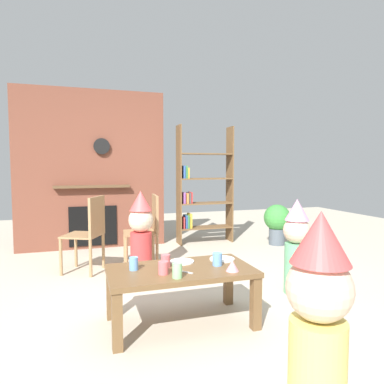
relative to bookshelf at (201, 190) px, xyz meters
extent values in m
plane|color=#BCB29E|center=(-0.94, -2.40, -0.86)|extent=(12.00, 12.00, 0.00)
cube|color=brown|center=(-1.69, 0.20, 0.34)|extent=(2.20, 0.18, 2.40)
cube|color=black|center=(-1.69, 0.10, -0.51)|extent=(0.70, 0.02, 0.60)
cube|color=brown|center=(-1.69, 0.06, 0.09)|extent=(1.10, 0.10, 0.04)
cylinder|color=black|center=(-1.55, 0.08, 0.69)|extent=(0.24, 0.04, 0.24)
cube|color=brown|center=(-0.37, 0.00, 0.09)|extent=(0.02, 0.28, 1.90)
cube|color=brown|center=(0.51, 0.00, 0.09)|extent=(0.02, 0.28, 1.90)
cube|color=brown|center=(0.07, 0.00, -0.61)|extent=(0.86, 0.28, 0.02)
cube|color=brown|center=(0.07, 0.00, -0.21)|extent=(0.86, 0.28, 0.02)
cube|color=brown|center=(0.07, 0.00, 0.19)|extent=(0.86, 0.28, 0.02)
cube|color=brown|center=(0.07, 0.00, 0.59)|extent=(0.86, 0.28, 0.02)
cube|color=#B23333|center=(-0.31, 0.00, -0.51)|extent=(0.02, 0.20, 0.19)
cube|color=#3359A5|center=(-0.27, 0.00, -0.50)|extent=(0.02, 0.20, 0.21)
cube|color=#3F8C4C|center=(-0.23, 0.00, -0.50)|extent=(0.02, 0.20, 0.21)
cube|color=gold|center=(-0.19, 0.00, -0.48)|extent=(0.03, 0.20, 0.23)
cube|color=#8C4C99|center=(-0.30, 0.00, -0.11)|extent=(0.04, 0.20, 0.18)
cube|color=#D87F3F|center=(-0.25, 0.00, -0.12)|extent=(0.04, 0.20, 0.16)
cube|color=#4C4C51|center=(-0.21, 0.00, -0.12)|extent=(0.02, 0.20, 0.17)
cube|color=#B23333|center=(-0.18, 0.00, -0.11)|extent=(0.03, 0.20, 0.18)
cube|color=#3359A5|center=(-0.30, 0.00, 0.30)|extent=(0.03, 0.20, 0.20)
cube|color=#3F8C4C|center=(-0.26, 0.00, 0.30)|extent=(0.02, 0.20, 0.20)
cube|color=gold|center=(-0.23, 0.00, 0.28)|extent=(0.02, 0.20, 0.17)
cube|color=brown|center=(-1.11, -2.73, -0.43)|extent=(1.13, 0.61, 0.04)
cube|color=brown|center=(-1.64, -2.99, -0.66)|extent=(0.07, 0.07, 0.41)
cube|color=brown|center=(-0.59, -2.99, -0.66)|extent=(0.07, 0.07, 0.41)
cube|color=brown|center=(-1.64, -2.47, -0.66)|extent=(0.07, 0.07, 0.41)
cube|color=brown|center=(-0.59, -2.47, -0.66)|extent=(0.07, 0.07, 0.41)
cylinder|color=#E5666B|center=(-1.22, -2.66, -0.36)|extent=(0.07, 0.07, 0.10)
cylinder|color=#669EE0|center=(-1.47, -2.66, -0.36)|extent=(0.07, 0.07, 0.10)
cylinder|color=#8CD18C|center=(-1.20, -2.94, -0.36)|extent=(0.07, 0.07, 0.11)
cylinder|color=#E5666B|center=(-1.28, -2.83, -0.36)|extent=(0.08, 0.08, 0.10)
cylinder|color=#669EE0|center=(-0.81, -2.74, -0.36)|extent=(0.08, 0.08, 0.10)
cylinder|color=white|center=(-1.06, -2.56, -0.40)|extent=(0.20, 0.20, 0.01)
cylinder|color=white|center=(-0.71, -2.59, -0.40)|extent=(0.22, 0.22, 0.01)
cone|color=pink|center=(-0.76, -2.91, -0.37)|extent=(0.10, 0.10, 0.08)
cube|color=silver|center=(-1.11, -2.83, -0.41)|extent=(0.11, 0.12, 0.01)
cylinder|color=#E0CC66|center=(-0.85, -4.05, -0.58)|extent=(0.25, 0.25, 0.57)
sphere|color=beige|center=(-0.85, -4.05, -0.15)|extent=(0.29, 0.29, 0.29)
cone|color=#EA4C4C|center=(-0.85, -4.05, 0.08)|extent=(0.26, 0.26, 0.23)
cylinder|color=#66B27F|center=(0.15, -2.43, -0.61)|extent=(0.22, 0.22, 0.50)
sphere|color=beige|center=(0.15, -2.43, -0.23)|extent=(0.26, 0.26, 0.26)
cone|color=pink|center=(0.15, -2.43, -0.03)|extent=(0.23, 0.23, 0.21)
cylinder|color=#D13838|center=(-1.23, -1.53, -0.60)|extent=(0.24, 0.24, 0.53)
sphere|color=beige|center=(-1.23, -1.53, -0.20)|extent=(0.27, 0.27, 0.27)
cone|color=#EA4C4C|center=(-1.23, -1.53, 0.01)|extent=(0.25, 0.25, 0.22)
cube|color=#9E7A51|center=(-1.85, -1.06, -0.42)|extent=(0.54, 0.54, 0.02)
cube|color=#9E7A51|center=(-1.68, -1.14, -0.19)|extent=(0.20, 0.37, 0.45)
cylinder|color=#9E7A51|center=(-1.93, -0.82, -0.65)|extent=(0.04, 0.04, 0.43)
cylinder|color=#9E7A51|center=(-2.09, -1.14, -0.65)|extent=(0.04, 0.04, 0.43)
cylinder|color=#9E7A51|center=(-1.61, -0.97, -0.65)|extent=(0.04, 0.04, 0.43)
cylinder|color=#9E7A51|center=(-1.77, -1.30, -0.65)|extent=(0.04, 0.04, 0.43)
cube|color=#9E7A51|center=(-1.17, -1.11, -0.42)|extent=(0.43, 0.43, 0.02)
cube|color=#9E7A51|center=(-0.99, -1.12, -0.19)|extent=(0.06, 0.40, 0.45)
cylinder|color=#9E7A51|center=(-1.34, -0.91, -0.65)|extent=(0.04, 0.04, 0.43)
cylinder|color=#9E7A51|center=(-1.36, -1.27, -0.65)|extent=(0.04, 0.04, 0.43)
cylinder|color=#9E7A51|center=(-0.98, -0.94, -0.65)|extent=(0.04, 0.04, 0.43)
cylinder|color=#9E7A51|center=(-1.00, -1.30, -0.65)|extent=(0.04, 0.04, 0.43)
cylinder|color=#4C5660|center=(1.11, -0.50, -0.73)|extent=(0.25, 0.25, 0.26)
sphere|color=#3A8A3A|center=(1.11, -0.50, -0.42)|extent=(0.42, 0.42, 0.42)
camera|label=1|loc=(-1.84, -5.30, 0.39)|focal=32.45mm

